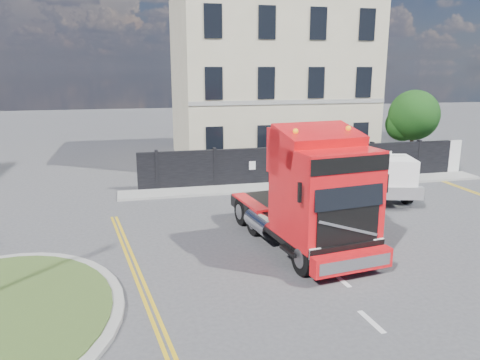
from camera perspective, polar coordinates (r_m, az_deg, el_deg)
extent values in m
plane|color=#424244|center=(16.20, -0.84, -8.78)|extent=(120.00, 120.00, 0.00)
cube|color=black|center=(25.89, 7.87, 1.93)|extent=(18.00, 0.25, 2.00)
cube|color=silver|center=(29.99, 23.23, 2.53)|extent=(2.60, 0.12, 2.00)
cube|color=beige|center=(32.48, 3.30, 12.36)|extent=(12.00, 10.00, 11.00)
cylinder|color=#382619|center=(32.37, 20.16, 3.90)|extent=(0.24, 0.24, 2.40)
sphere|color=black|center=(32.13, 20.45, 7.42)|extent=(3.20, 3.20, 3.20)
sphere|color=black|center=(32.25, 19.22, 6.46)|extent=(2.20, 2.20, 2.20)
cube|color=gray|center=(25.28, 8.53, -0.56)|extent=(20.00, 1.60, 0.12)
cube|color=black|center=(17.12, 6.82, -4.80)|extent=(3.49, 6.96, 0.48)
cube|color=red|center=(15.16, 10.24, -1.50)|extent=(3.00, 3.09, 2.96)
cube|color=red|center=(15.84, 8.35, 3.72)|extent=(2.75, 1.31, 1.48)
cube|color=black|center=(13.96, 13.19, -1.15)|extent=(2.32, 0.38, 1.11)
cube|color=red|center=(14.37, 13.50, -9.66)|extent=(2.67, 0.73, 0.58)
cylinder|color=black|center=(14.48, 7.79, -9.36)|extent=(0.49, 1.14, 1.10)
cylinder|color=gray|center=(14.48, 7.79, -9.36)|extent=(0.46, 0.65, 0.61)
cylinder|color=black|center=(15.65, 15.21, -7.94)|extent=(0.49, 1.14, 1.10)
cylinder|color=gray|center=(15.65, 15.21, -7.94)|extent=(0.46, 0.65, 0.61)
cylinder|color=black|center=(17.64, 1.89, -5.00)|extent=(0.49, 1.14, 1.10)
cylinder|color=gray|center=(17.64, 1.89, -5.00)|extent=(0.46, 0.65, 0.61)
cylinder|color=black|center=(18.61, 8.40, -4.14)|extent=(0.49, 1.14, 1.10)
cylinder|color=gray|center=(18.61, 8.40, -4.14)|extent=(0.46, 0.65, 0.61)
cylinder|color=black|center=(18.75, 0.37, -3.85)|extent=(0.49, 1.14, 1.10)
cylinder|color=gray|center=(18.75, 0.37, -3.85)|extent=(0.46, 0.65, 0.61)
cylinder|color=black|center=(19.67, 6.58, -3.10)|extent=(0.49, 1.14, 1.10)
cylinder|color=gray|center=(19.67, 6.58, -3.10)|extent=(0.46, 0.65, 0.61)
cube|color=gray|center=(23.73, 15.43, -0.05)|extent=(3.46, 5.72, 0.28)
cube|color=white|center=(22.16, 17.59, 0.78)|extent=(2.57, 2.49, 1.45)
cylinder|color=black|center=(21.91, 15.00, -2.19)|extent=(0.28, 0.78, 0.78)
cylinder|color=black|center=(22.97, 19.66, -1.81)|extent=(0.28, 0.78, 0.78)
cylinder|color=black|center=(24.80, 11.39, -0.18)|extent=(0.28, 0.78, 0.78)
cylinder|color=black|center=(25.74, 15.69, 0.08)|extent=(0.28, 0.78, 0.78)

